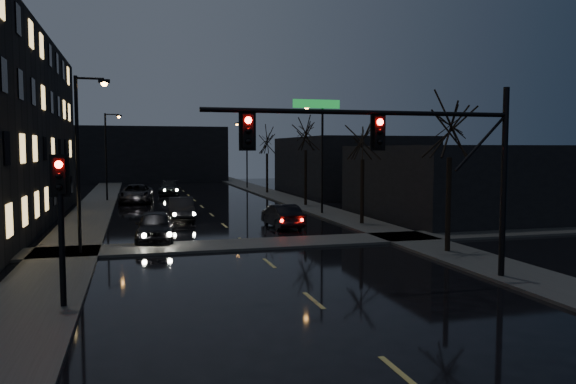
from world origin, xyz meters
TOP-DOWN VIEW (x-y plane):
  - sidewalk_left at (-8.50, 35.00)m, footprint 3.00×140.00m
  - sidewalk_right at (8.50, 35.00)m, footprint 3.00×140.00m
  - sidewalk_cross at (0.00, 18.50)m, footprint 40.00×3.00m
  - commercial_right_near at (15.50, 26.00)m, footprint 10.00×14.00m
  - commercial_right_far at (17.00, 48.00)m, footprint 12.00×18.00m
  - far_block at (-3.00, 78.00)m, footprint 22.00×10.00m
  - signal_mast at (3.85, 9.00)m, footprint 11.11×0.41m
  - signal_pole_left at (-7.50, 8.99)m, footprint 0.35×0.41m
  - tree_near at (8.40, 14.00)m, footprint 3.52×3.52m
  - tree_mid_a at (8.40, 24.00)m, footprint 3.30×3.30m
  - tree_mid_b at (8.40, 36.00)m, footprint 3.74×3.74m
  - tree_far at (8.40, 50.00)m, footprint 3.43×3.43m
  - streetlight_l_near at (-7.58, 18.00)m, footprint 1.53×0.28m
  - streetlight_l_far at (-7.58, 45.00)m, footprint 1.53×0.28m
  - streetlight_r_mid at (7.58, 30.00)m, footprint 1.53×0.28m
  - streetlight_r_far at (7.58, 58.00)m, footprint 1.53×0.28m
  - oncoming_car_a at (-4.40, 21.07)m, footprint 2.23×4.79m
  - oncoming_car_b at (-2.38, 29.42)m, footprint 1.77×4.67m
  - oncoming_car_c at (-5.23, 42.92)m, footprint 3.22×6.11m
  - oncoming_car_d at (-1.86, 50.88)m, footprint 2.57×5.19m
  - lead_car at (3.27, 24.26)m, footprint 1.71×4.39m

SIDE VIEW (x-z plane):
  - sidewalk_left at x=-8.50m, z-range 0.00..0.12m
  - sidewalk_right at x=8.50m, z-range 0.00..0.12m
  - sidewalk_cross at x=0.00m, z-range 0.00..0.12m
  - lead_car at x=3.27m, z-range 0.00..1.43m
  - oncoming_car_d at x=-1.86m, z-range 0.00..1.45m
  - oncoming_car_b at x=-2.38m, z-range 0.00..1.52m
  - oncoming_car_a at x=-4.40m, z-range 0.00..1.58m
  - oncoming_car_c at x=-5.23m, z-range 0.00..1.64m
  - commercial_right_near at x=15.50m, z-range 0.00..5.00m
  - commercial_right_far at x=17.00m, z-range 0.00..6.00m
  - signal_pole_left at x=-7.50m, z-range 0.75..5.27m
  - far_block at x=-3.00m, z-range 0.00..8.00m
  - streetlight_l_near at x=-7.58m, z-range 0.77..8.77m
  - streetlight_l_far at x=-7.58m, z-range 0.77..8.77m
  - streetlight_r_mid at x=7.58m, z-range 0.77..8.77m
  - streetlight_r_far at x=7.58m, z-range 0.77..8.77m
  - signal_mast at x=3.85m, z-range 1.37..8.37m
  - tree_mid_a at x=8.40m, z-range 2.04..9.61m
  - tree_far at x=8.40m, z-range 2.12..10.00m
  - tree_near at x=8.40m, z-range 2.18..10.26m
  - tree_mid_b at x=8.40m, z-range 2.32..10.90m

